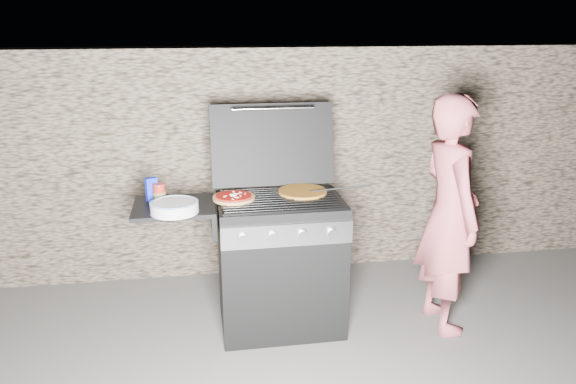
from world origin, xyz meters
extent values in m
plane|color=#555555|center=(0.00, 0.00, 0.00)|extent=(50.00, 50.00, 0.00)
cube|color=gray|center=(0.00, 1.05, 0.90)|extent=(8.00, 0.35, 1.80)
cylinder|color=#BD8F24|center=(0.16, 0.09, 0.92)|extent=(0.39, 0.39, 0.02)
cylinder|color=maroon|center=(-0.76, 0.07, 0.96)|extent=(0.09, 0.09, 0.12)
cube|color=#1427C3|center=(-0.81, 0.10, 0.98)|extent=(0.08, 0.07, 0.15)
cylinder|color=silver|center=(-0.66, -0.14, 0.94)|extent=(0.30, 0.30, 0.07)
imported|color=#B95059|center=(1.09, -0.15, 0.79)|extent=(0.40, 0.59, 1.58)
cylinder|color=black|center=(0.37, 0.00, 0.96)|extent=(0.41, 0.17, 0.09)
camera|label=1|loc=(-0.51, -3.37, 2.02)|focal=35.00mm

